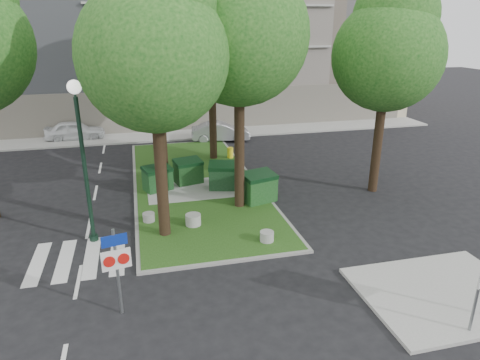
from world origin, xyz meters
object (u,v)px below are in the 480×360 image
object	(u,v)px
street_lamp	(82,144)
car_white	(75,130)
tree_median_far	(212,15)
dumpster_d	(259,187)
bollard_left	(149,217)
dumpster_b	(188,171)
bollard_mid	(193,220)
tree_median_near_left	(155,41)
bollard_right	(267,236)
dumpster_a	(158,178)
dumpster_c	(223,176)
tree_median_near_right	(241,21)
litter_bin	(230,153)
traffic_sign_pole	(116,261)
tree_street_right	(390,45)
car_silver	(220,132)

from	to	relation	value
street_lamp	car_white	distance (m)	16.75
tree_median_far	dumpster_d	size ratio (longest dim) A/B	6.84
bollard_left	street_lamp	xyz separation A→B (m)	(-2.13, -0.99, 3.54)
dumpster_b	street_lamp	distance (m)	7.44
bollard_mid	tree_median_near_left	bearing A→B (deg)	-157.61
dumpster_b	bollard_right	world-z (taller)	dumpster_b
dumpster_a	dumpster_c	size ratio (longest dim) A/B	0.96
bollard_left	dumpster_c	bearing A→B (deg)	38.08
tree_median_near_left	dumpster_a	distance (m)	8.15
dumpster_a	dumpster_b	size ratio (longest dim) A/B	1.01
tree_median_near_right	tree_median_far	world-z (taller)	tree_median_far
dumpster_d	street_lamp	xyz separation A→B (m)	(-7.20, -2.00, 3.04)
tree_median_near_right	dumpster_b	world-z (taller)	tree_median_near_right
dumpster_c	car_white	size ratio (longest dim) A/B	0.40
dumpster_d	litter_bin	bearing A→B (deg)	72.53
bollard_mid	street_lamp	bearing A→B (deg)	-177.10
tree_median_near_right	traffic_sign_pole	bearing A→B (deg)	-128.31
bollard_mid	traffic_sign_pole	bearing A→B (deg)	-119.03
tree_street_right	street_lamp	bearing A→B (deg)	-170.42
tree_street_right	traffic_sign_pole	xyz separation A→B (m)	(-12.18, -7.06, -5.26)
tree_median_near_left	tree_street_right	world-z (taller)	tree_median_near_left
tree_street_right	dumpster_a	world-z (taller)	tree_street_right
dumpster_b	traffic_sign_pole	xyz separation A→B (m)	(-3.24, -10.00, 0.99)
bollard_mid	car_white	distance (m)	17.26
street_lamp	tree_median_far	bearing A→B (deg)	54.94
tree_street_right	traffic_sign_pole	world-z (taller)	tree_street_right
bollard_left	tree_street_right	bearing A→B (deg)	6.41
bollard_mid	traffic_sign_pole	distance (m)	5.90
tree_median_near_right	bollard_mid	distance (m)	8.16
tree_median_near_left	dumpster_d	bearing A→B (deg)	27.12
tree_median_near_left	bollard_right	bearing A→B (deg)	-23.74
dumpster_b	car_white	distance (m)	12.97
tree_median_near_right	bollard_right	distance (m)	8.48
dumpster_d	tree_median_far	bearing A→B (deg)	79.79
tree_median_near_left	car_white	xyz separation A→B (m)	(-5.16, 16.54, -6.62)
dumpster_a	dumpster_c	xyz separation A→B (m)	(3.20, -0.55, 0.05)
tree_street_right	bollard_right	bearing A→B (deg)	-149.27
tree_median_far	bollard_mid	distance (m)	12.34
bollard_mid	car_white	bearing A→B (deg)	111.27
bollard_right	car_white	world-z (taller)	car_white
bollard_left	bollard_right	xyz separation A→B (m)	(4.27, -2.84, 0.01)
car_silver	dumpster_a	bearing A→B (deg)	157.81
tree_median_near_right	dumpster_d	size ratio (longest dim) A/B	6.57
dumpster_c	bollard_mid	distance (m)	4.32
bollard_left	dumpster_a	bearing A→B (deg)	80.18
dumpster_a	bollard_right	world-z (taller)	dumpster_a
litter_bin	dumpster_d	bearing A→B (deg)	-91.65
tree_median_near_right	litter_bin	world-z (taller)	tree_median_near_right
dumpster_b	street_lamp	world-z (taller)	street_lamp
tree_median_near_right	car_silver	xyz separation A→B (m)	(1.41, 11.73, -7.31)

